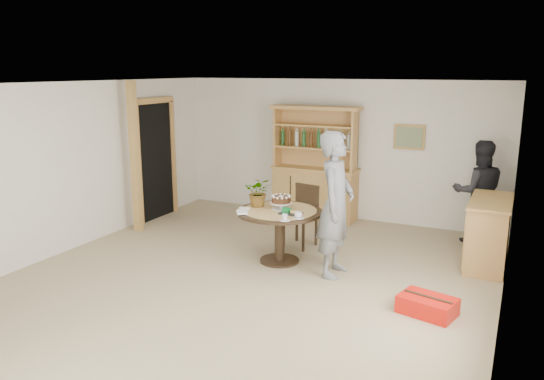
{
  "coord_description": "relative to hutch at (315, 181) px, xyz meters",
  "views": [
    {
      "loc": [
        3.07,
        -5.59,
        2.68
      ],
      "look_at": [
        -0.0,
        0.81,
        1.05
      ],
      "focal_mm": 35.0,
      "sensor_mm": 36.0,
      "label": 1
    }
  ],
  "objects": [
    {
      "name": "doorway",
      "position": [
        -2.63,
        -1.24,
        0.42
      ],
      "size": [
        0.13,
        1.1,
        2.18
      ],
      "color": "black",
      "rests_on": "ground"
    },
    {
      "name": "ground",
      "position": [
        0.3,
        -3.24,
        -0.69
      ],
      "size": [
        7.0,
        7.0,
        0.0
      ],
      "primitive_type": "plane",
      "color": "tan",
      "rests_on": "ground"
    },
    {
      "name": "room_shell",
      "position": [
        0.3,
        -3.23,
        1.05
      ],
      "size": [
        6.04,
        7.04,
        2.52
      ],
      "color": "white",
      "rests_on": "ground"
    },
    {
      "name": "adult_person",
      "position": [
        2.8,
        -0.24,
        0.12
      ],
      "size": [
        0.94,
        0.83,
        1.62
      ],
      "primitive_type": "imported",
      "rotation": [
        0.0,
        0.0,
        3.47
      ],
      "color": "black",
      "rests_on": "ground"
    },
    {
      "name": "coffee_cup_b",
      "position": [
        0.66,
        -2.82,
        0.11
      ],
      "size": [
        0.15,
        0.15,
        0.08
      ],
      "color": "silver",
      "rests_on": "dining_table"
    },
    {
      "name": "teen_boy",
      "position": [
        1.23,
        -2.47,
        0.27
      ],
      "size": [
        0.48,
        0.71,
        1.91
      ],
      "primitive_type": "imported",
      "rotation": [
        0.0,
        0.0,
        1.61
      ],
      "color": "slate",
      "rests_on": "ground"
    },
    {
      "name": "dining_table",
      "position": [
        0.38,
        -2.37,
        -0.08
      ],
      "size": [
        1.2,
        1.2,
        0.76
      ],
      "color": "black",
      "rests_on": "ground"
    },
    {
      "name": "hutch",
      "position": [
        0.0,
        0.0,
        0.0
      ],
      "size": [
        1.62,
        0.54,
        2.04
      ],
      "color": "tan",
      "rests_on": "ground"
    },
    {
      "name": "dining_chair",
      "position": [
        0.4,
        -1.54,
        -0.15
      ],
      "size": [
        0.49,
        0.49,
        0.95
      ],
      "rotation": [
        0.0,
        0.0,
        -0.19
      ],
      "color": "black",
      "rests_on": "ground"
    },
    {
      "name": "gift_tray",
      "position": [
        0.6,
        -2.49,
        0.1
      ],
      "size": [
        0.3,
        0.2,
        0.08
      ],
      "color": "black",
      "rests_on": "dining_table"
    },
    {
      "name": "napkins",
      "position": [
        -0.03,
        -2.68,
        0.09
      ],
      "size": [
        0.24,
        0.33,
        0.03
      ],
      "color": "white",
      "rests_on": "dining_table"
    },
    {
      "name": "flower_vase",
      "position": [
        0.03,
        -2.32,
        0.28
      ],
      "size": [
        0.47,
        0.44,
        0.42
      ],
      "primitive_type": "imported",
      "rotation": [
        0.0,
        0.0,
        0.35
      ],
      "color": "#3F7233",
      "rests_on": "dining_table"
    },
    {
      "name": "pine_post",
      "position": [
        -2.4,
        -2.04,
        0.56
      ],
      "size": [
        0.12,
        0.12,
        2.5
      ],
      "primitive_type": "cube",
      "color": "tan",
      "rests_on": "ground"
    },
    {
      "name": "coffee_cup_a",
      "position": [
        0.78,
        -2.65,
        0.11
      ],
      "size": [
        0.15,
        0.15,
        0.09
      ],
      "color": "silver",
      "rests_on": "dining_table"
    },
    {
      "name": "birthday_cake",
      "position": [
        0.38,
        -2.32,
        0.19
      ],
      "size": [
        0.3,
        0.3,
        0.2
      ],
      "color": "white",
      "rests_on": "dining_table"
    },
    {
      "name": "sideboard",
      "position": [
        3.04,
        -1.24,
        -0.22
      ],
      "size": [
        0.54,
        1.26,
        0.94
      ],
      "color": "tan",
      "rests_on": "ground"
    },
    {
      "name": "red_suitcase",
      "position": [
        2.57,
        -3.15,
        -0.59
      ],
      "size": [
        0.68,
        0.53,
        0.21
      ],
      "rotation": [
        0.0,
        0.0,
        -0.24
      ],
      "color": "red",
      "rests_on": "ground"
    }
  ]
}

